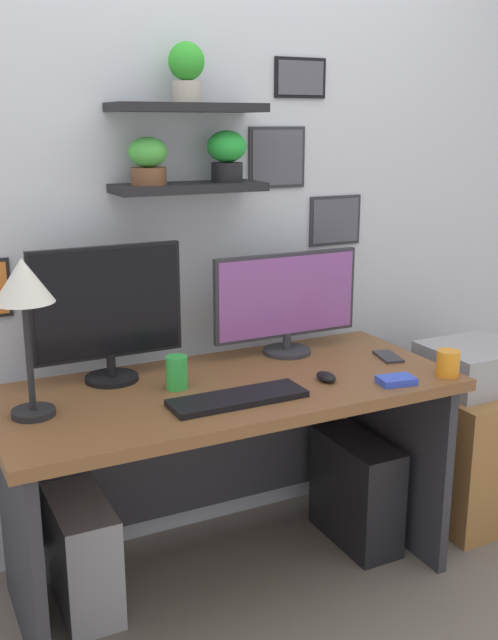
{
  "coord_description": "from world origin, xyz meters",
  "views": [
    {
      "loc": [
        -0.98,
        -2.11,
        1.6
      ],
      "look_at": [
        0.1,
        0.05,
        0.95
      ],
      "focal_mm": 41.46,
      "sensor_mm": 36.0,
      "label": 1
    }
  ],
  "objects": [
    {
      "name": "water_cup",
      "position": [
        -0.17,
        0.04,
        0.81
      ],
      "size": [
        0.07,
        0.07,
        0.11
      ],
      "primitive_type": "cylinder",
      "color": "green",
      "rests_on": "desk"
    },
    {
      "name": "computer_tower_left",
      "position": [
        -0.5,
        0.1,
        0.19
      ],
      "size": [
        0.18,
        0.4,
        0.39
      ],
      "primitive_type": "cube",
      "color": "#99999E",
      "rests_on": "ground"
    },
    {
      "name": "desk_lamp",
      "position": [
        -0.64,
        0.01,
        1.12
      ],
      "size": [
        0.17,
        0.17,
        0.48
      ],
      "color": "black",
      "rests_on": "desk"
    },
    {
      "name": "monitor_right",
      "position": [
        0.34,
        0.22,
        0.95
      ],
      "size": [
        0.59,
        0.18,
        0.38
      ],
      "color": "#2D2D33",
      "rests_on": "desk"
    },
    {
      "name": "drawer_cabinet",
      "position": [
        1.1,
        0.01,
        0.28
      ],
      "size": [
        0.44,
        0.5,
        0.56
      ],
      "primitive_type": "cube",
      "color": "#9E6B38",
      "rests_on": "ground"
    },
    {
      "name": "cell_phone",
      "position": [
        0.65,
        -0.01,
        0.76
      ],
      "size": [
        0.1,
        0.15,
        0.01
      ],
      "primitive_type": "cube",
      "rotation": [
        0.0,
        0.0,
        -0.24
      ],
      "color": "#2D2D33",
      "rests_on": "desk"
    },
    {
      "name": "scissors_tray",
      "position": [
        0.5,
        -0.25,
        0.76
      ],
      "size": [
        0.13,
        0.1,
        0.02
      ],
      "primitive_type": "cube",
      "rotation": [
        0.0,
        0.0,
        -0.14
      ],
      "color": "blue",
      "rests_on": "desk"
    },
    {
      "name": "monitor_left",
      "position": [
        -0.34,
        0.22,
        0.99
      ],
      "size": [
        0.51,
        0.18,
        0.46
      ],
      "color": "black",
      "rests_on": "desk"
    },
    {
      "name": "keyboard",
      "position": [
        -0.04,
        -0.16,
        0.76
      ],
      "size": [
        0.44,
        0.14,
        0.02
      ],
      "primitive_type": "cube",
      "color": "black",
      "rests_on": "desk"
    },
    {
      "name": "computer_mouse",
      "position": [
        0.31,
        -0.12,
        0.77
      ],
      "size": [
        0.06,
        0.09,
        0.03
      ],
      "primitive_type": "ellipsoid",
      "color": "black",
      "rests_on": "desk"
    },
    {
      "name": "desk",
      "position": [
        0.0,
        0.05,
        0.54
      ],
      "size": [
        1.54,
        0.68,
        0.75
      ],
      "color": "brown",
      "rests_on": "ground"
    },
    {
      "name": "back_wall_assembly",
      "position": [
        0.0,
        0.44,
        1.36
      ],
      "size": [
        4.4,
        0.24,
        2.7
      ],
      "color": "silver",
      "rests_on": "ground"
    },
    {
      "name": "coffee_mug",
      "position": [
        0.71,
        -0.26,
        0.8
      ],
      "size": [
        0.08,
        0.08,
        0.09
      ],
      "primitive_type": "cylinder",
      "color": "orange",
      "rests_on": "desk"
    },
    {
      "name": "computer_tower_right",
      "position": [
        0.55,
        0.03,
        0.21
      ],
      "size": [
        0.18,
        0.4,
        0.42
      ],
      "primitive_type": "cube",
      "color": "black",
      "rests_on": "ground"
    },
    {
      "name": "ground_plane",
      "position": [
        0.0,
        0.0,
        0.0
      ],
      "size": [
        8.0,
        8.0,
        0.0
      ],
      "primitive_type": "plane",
      "color": "#70665B"
    },
    {
      "name": "printer",
      "position": [
        1.1,
        0.01,
        0.64
      ],
      "size": [
        0.38,
        0.34,
        0.17
      ],
      "primitive_type": "cube",
      "color": "#9E9EA3",
      "rests_on": "drawer_cabinet"
    }
  ]
}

